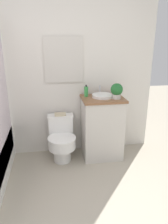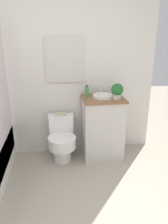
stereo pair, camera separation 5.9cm
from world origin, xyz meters
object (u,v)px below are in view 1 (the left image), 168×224
(toilet, at_px, (62,139))
(sink, at_px, (102,96))
(potted_plant, at_px, (117,91))
(soap_bottle, at_px, (86,91))
(book_on_tank, at_px, (60,114))

(toilet, relative_size, sink, 1.94)
(toilet, bearing_deg, potted_plant, -4.96)
(sink, relative_size, soap_bottle, 1.99)
(toilet, height_order, sink, sink)
(toilet, xyz_separation_m, book_on_tank, (0.00, 0.14, 0.33))
(sink, xyz_separation_m, book_on_tank, (-0.58, 0.10, -0.27))
(soap_bottle, distance_m, book_on_tank, 0.49)
(sink, height_order, book_on_tank, sink)
(potted_plant, xyz_separation_m, book_on_tank, (-0.75, 0.20, -0.36))
(sink, relative_size, book_on_tank, 2.06)
(soap_bottle, height_order, book_on_tank, soap_bottle)
(toilet, xyz_separation_m, soap_bottle, (0.37, 0.12, 0.65))
(sink, xyz_separation_m, soap_bottle, (-0.21, 0.08, 0.05))
(toilet, bearing_deg, soap_bottle, 17.58)
(sink, distance_m, book_on_tank, 0.65)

